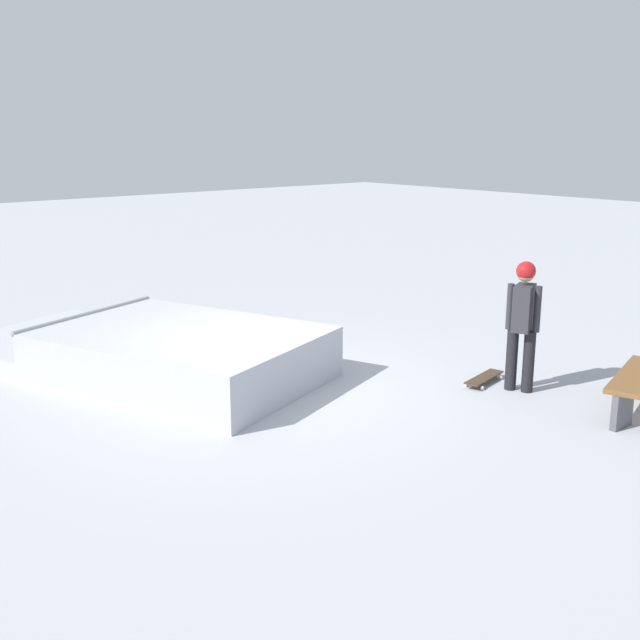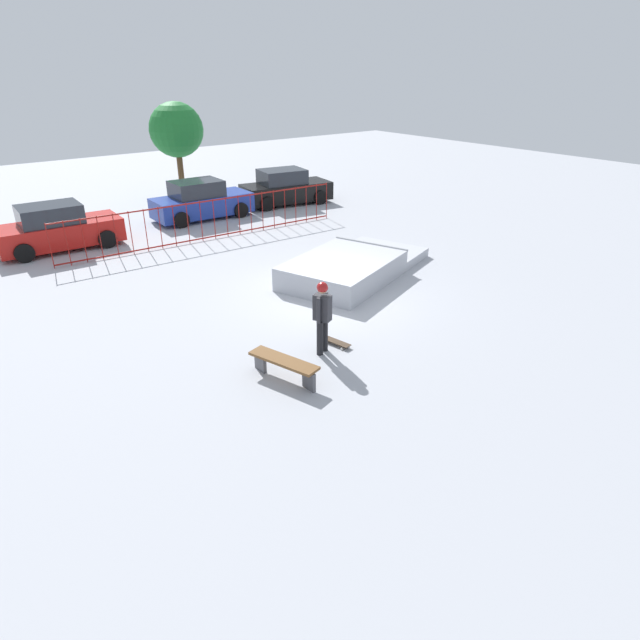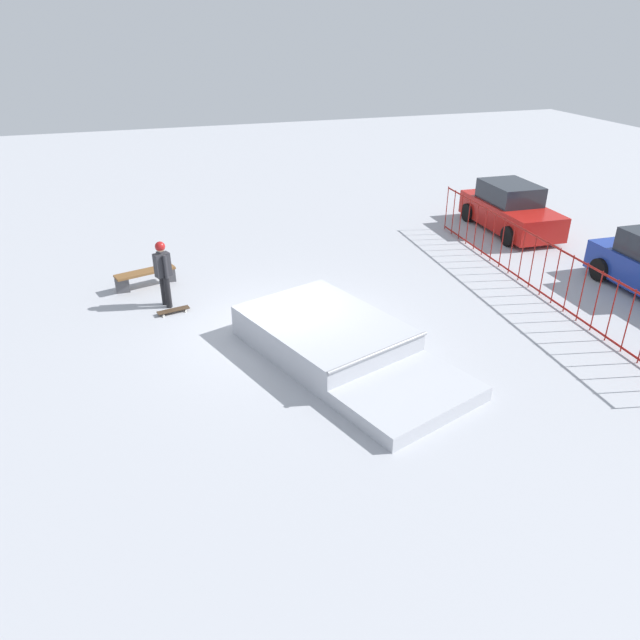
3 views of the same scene
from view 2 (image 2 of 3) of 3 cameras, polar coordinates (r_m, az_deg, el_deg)
The scene contains 10 objects.
ground_plane at distance 15.35m, azimuth 0.71°, elevation 2.32°, with size 60.00×60.00×0.00m, color #A8AAB2.
skate_ramp at distance 16.87m, azimuth 3.22°, elevation 5.60°, with size 5.96×4.26×0.74m.
skater at distance 12.04m, azimuth 0.25°, elevation 0.81°, with size 0.41×0.44×1.73m.
skateboard at distance 12.80m, azimuth 1.63°, elevation -2.28°, with size 0.38×0.82×0.09m.
perimeter_fence at distance 20.82m, azimuth -11.71°, elevation 10.27°, with size 10.89×0.51×1.50m.
park_bench at distance 11.32m, azimuth -3.83°, elevation -4.68°, with size 0.84×1.65×0.48m.
parked_car_red at distance 21.45m, azimuth -25.84°, elevation 8.59°, with size 4.15×2.03×1.60m.
parked_car_blue at distance 23.97m, azimuth -12.37°, elevation 12.07°, with size 4.14×2.00×1.60m.
parked_car_black at distance 26.06m, azimuth -3.66°, elevation 13.63°, with size 4.32×2.44×1.60m.
distant_tree at distance 27.64m, azimuth -14.84°, elevation 18.70°, with size 2.50×2.50×4.44m.
Camera 2 is at (-8.82, -11.03, 6.02)m, focal length 30.49 mm.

